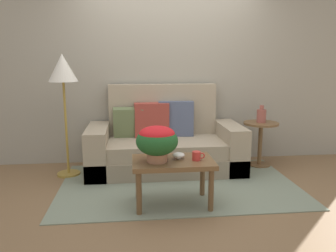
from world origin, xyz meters
TOP-DOWN VIEW (x-y plane):
  - ground_plane at (0.00, 0.00)m, footprint 14.00×14.00m
  - wall_back at (0.00, 1.12)m, footprint 6.40×0.12m
  - area_rug at (0.00, 0.01)m, footprint 2.74×1.71m
  - couch at (-0.11, 0.64)m, footprint 2.01×0.91m
  - coffee_table at (-0.14, -0.53)m, footprint 0.80×0.51m
  - side_table at (1.22, 0.63)m, footprint 0.47×0.47m
  - floor_lamp at (-1.35, 0.52)m, footprint 0.35×0.35m
  - potted_plant at (-0.30, -0.57)m, footprint 0.41×0.41m
  - coffee_mug at (0.10, -0.56)m, footprint 0.13×0.09m
  - snack_bowl at (-0.08, -0.49)m, footprint 0.12×0.12m
  - table_vase at (1.22, 0.63)m, footprint 0.13×0.13m

SIDE VIEW (x-z plane):
  - ground_plane at x=0.00m, z-range 0.00..0.00m
  - area_rug at x=0.00m, z-range 0.00..0.01m
  - couch at x=-0.11m, z-range -0.23..0.89m
  - coffee_table at x=-0.14m, z-range 0.16..0.64m
  - side_table at x=1.22m, z-range 0.12..0.73m
  - snack_bowl at x=-0.08m, z-range 0.48..0.54m
  - coffee_mug at x=0.10m, z-range 0.47..0.56m
  - potted_plant at x=-0.30m, z-range 0.51..0.86m
  - table_vase at x=1.22m, z-range 0.59..0.83m
  - floor_lamp at x=-1.35m, z-range 0.50..2.03m
  - wall_back at x=0.00m, z-range 0.00..2.84m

